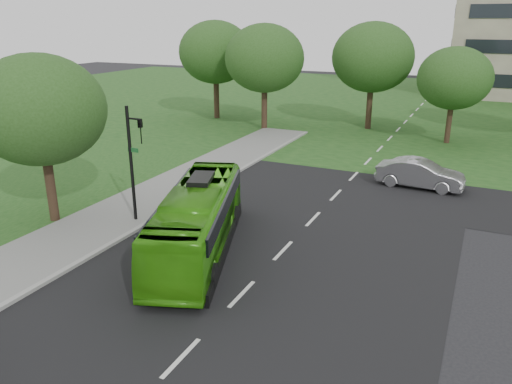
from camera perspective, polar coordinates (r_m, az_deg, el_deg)
ground at (r=20.09m, az=0.94°, el=-8.99°), size 160.00×160.00×0.00m
street_surfaces at (r=40.80m, az=13.66°, el=5.13°), size 120.00×120.00×0.15m
tree_park_a at (r=45.26m, az=0.99°, el=15.02°), size 6.98×6.98×9.28m
tree_park_b at (r=46.66m, az=13.21°, el=14.74°), size 7.19×7.19×9.42m
tree_park_c at (r=42.85m, az=21.74°, el=11.97°), size 5.72×5.72×7.60m
tree_park_f at (r=50.96m, az=-4.67°, el=15.62°), size 7.14×7.14×9.53m
tree_side_near at (r=25.51m, az=-23.48°, el=8.58°), size 6.10×6.10×8.10m
bus at (r=21.34m, az=-6.68°, el=-3.19°), size 5.65×10.39×2.84m
sedan at (r=31.15m, az=18.24°, el=1.99°), size 5.12×2.06×1.65m
traffic_light at (r=24.29m, az=-13.81°, el=4.00°), size 0.92×0.25×5.74m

